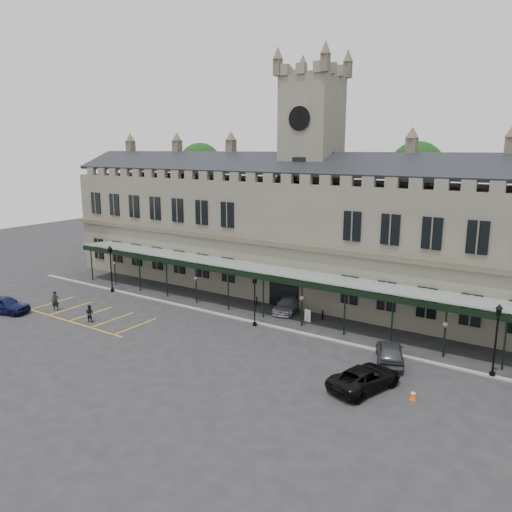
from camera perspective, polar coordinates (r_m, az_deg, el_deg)
The scene contains 21 objects.
ground at distance 40.78m, azimuth -4.75°, elevation -9.77°, with size 140.00×140.00×0.00m, color #232326.
station_building at distance 51.96m, azimuth 6.07°, elevation 2.43°, with size 60.00×10.36×17.30m.
clock_tower at distance 51.33m, azimuth 6.29°, elevation 9.77°, with size 5.60×5.60×24.80m.
canopy at distance 45.73m, azimuth 1.02°, elevation -4.08°, with size 50.00×4.10×4.30m.
kerb at distance 44.90m, azimuth -0.36°, elevation -7.54°, with size 60.00×0.40×0.12m, color gray.
parking_markings at distance 49.35m, azimuth -18.81°, elevation -6.45°, with size 16.00×6.00×0.01m, color gold, non-canonical shape.
tree_behind_left at distance 71.15m, azimuth -6.38°, elevation 10.19°, with size 6.00×6.00×16.00m.
tree_behind_mid at distance 56.77m, azimuth 17.86°, elevation 9.19°, with size 6.00×6.00×16.00m.
lamp_post_left at distance 55.72m, azimuth -16.27°, elevation -0.94°, with size 0.48×0.48×5.11m.
lamp_post_mid at distance 43.32m, azimuth -0.15°, elevation -4.61°, with size 0.43×0.43×4.56m.
lamp_post_right at distance 37.34m, azimuth 25.78°, elevation -8.05°, with size 0.49×0.49×5.20m.
traffic_cone at distance 33.43m, azimuth 17.51°, elevation -14.90°, with size 0.41×0.41×0.65m.
sign_board at distance 45.21m, azimuth 5.92°, elevation -6.80°, with size 0.66×0.17×1.14m.
bollard_left at distance 49.69m, azimuth 0.09°, elevation -5.15°, with size 0.15×0.15×0.82m, color black.
bollard_right at distance 45.87m, azimuth 7.62°, elevation -6.72°, with size 0.16×0.16×0.88m, color black.
car_left_a at distance 52.83m, azimuth -26.79°, elevation -4.98°, with size 1.93×4.79×1.63m, color #0C1238.
car_taxi at distance 47.82m, azimuth 3.67°, elevation -5.54°, with size 1.88×4.63×1.34m, color #9EA1A5.
car_van at distance 33.85m, azimuth 12.33°, elevation -13.44°, with size 2.46×5.34×1.48m, color black.
car_right_a at distance 38.00m, azimuth 15.05°, elevation -10.56°, with size 1.89×4.69×1.60m, color #37393F.
person_a at distance 51.57m, azimuth -21.95°, elevation -4.77°, with size 0.70×0.46×1.91m, color black.
person_b at distance 47.29m, azimuth -18.48°, elevation -6.23°, with size 0.77×0.60×1.58m, color black.
Camera 1 is at (23.66, -29.51, 15.24)m, focal length 35.00 mm.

